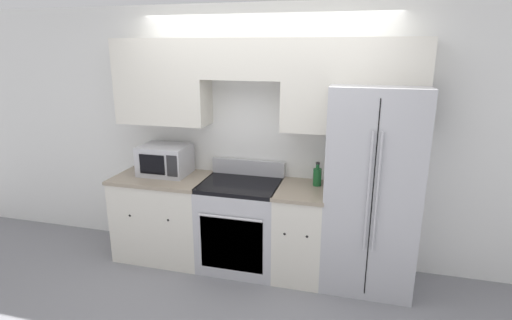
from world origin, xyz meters
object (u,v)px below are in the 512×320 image
object	(u,v)px
oven_range	(241,224)
microwave	(165,160)
bottle	(317,176)
refrigerator	(371,188)

from	to	relation	value
oven_range	microwave	xyz separation A→B (m)	(-0.85, 0.09, 0.60)
microwave	bottle	size ratio (longest dim) A/B	2.14
oven_range	refrigerator	xyz separation A→B (m)	(1.25, 0.06, 0.49)
refrigerator	bottle	bearing A→B (deg)	172.25
oven_range	bottle	xyz separation A→B (m)	(0.74, 0.13, 0.53)
refrigerator	microwave	size ratio (longest dim) A/B	3.78
microwave	bottle	xyz separation A→B (m)	(1.59, 0.05, -0.06)
oven_range	microwave	distance (m)	1.04
oven_range	refrigerator	distance (m)	1.34
refrigerator	microwave	bearing A→B (deg)	179.39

